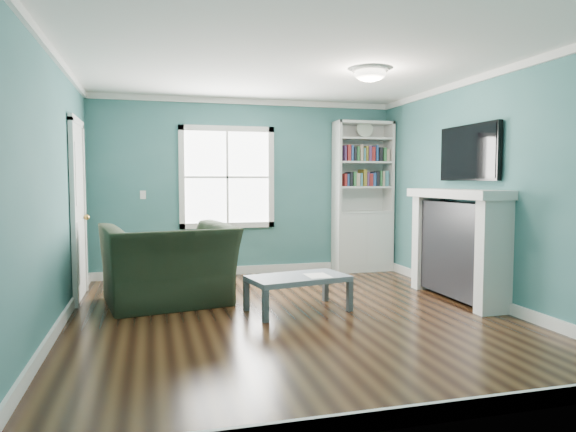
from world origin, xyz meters
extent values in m
plane|color=black|center=(0.00, 0.00, 0.00)|extent=(5.00, 5.00, 0.00)
plane|color=#316666|center=(0.00, 2.50, 1.30)|extent=(4.50, 0.00, 4.50)
plane|color=#316666|center=(0.00, -2.50, 1.30)|extent=(4.50, 0.00, 4.50)
plane|color=#316666|center=(-2.25, 0.00, 1.30)|extent=(0.00, 5.00, 5.00)
plane|color=#316666|center=(2.25, 0.00, 1.30)|extent=(0.00, 5.00, 5.00)
plane|color=white|center=(0.00, 0.00, 2.60)|extent=(5.00, 5.00, 0.00)
cube|color=white|center=(0.00, 2.48, 0.06)|extent=(4.50, 0.03, 0.12)
cube|color=white|center=(0.00, -2.48, 0.06)|extent=(4.50, 0.03, 0.12)
cube|color=white|center=(-2.23, 0.00, 0.06)|extent=(0.03, 5.00, 0.12)
cube|color=white|center=(2.23, 0.00, 0.06)|extent=(0.03, 5.00, 0.12)
cube|color=white|center=(0.00, 2.48, 2.56)|extent=(4.50, 0.04, 0.08)
cube|color=white|center=(-2.23, 0.00, 2.56)|extent=(0.04, 5.00, 0.08)
cube|color=white|center=(2.23, 0.00, 2.56)|extent=(0.04, 5.00, 0.08)
cube|color=white|center=(-0.30, 2.50, 1.45)|extent=(1.24, 0.01, 1.34)
cube|color=white|center=(-0.96, 2.48, 1.45)|extent=(0.08, 0.06, 1.50)
cube|color=white|center=(0.36, 2.48, 1.45)|extent=(0.08, 0.06, 1.50)
cube|color=white|center=(-0.30, 2.48, 0.74)|extent=(1.40, 0.06, 0.08)
cube|color=white|center=(-0.30, 2.48, 2.16)|extent=(1.40, 0.06, 0.08)
cube|color=white|center=(-0.30, 2.48, 1.45)|extent=(1.24, 0.03, 0.03)
cube|color=white|center=(-0.30, 2.48, 1.45)|extent=(0.03, 0.03, 1.34)
cube|color=silver|center=(1.77, 2.30, 0.45)|extent=(0.90, 0.35, 0.90)
cube|color=silver|center=(1.34, 2.30, 1.60)|extent=(0.04, 0.35, 1.40)
cube|color=silver|center=(2.20, 2.30, 1.60)|extent=(0.04, 0.35, 1.40)
cube|color=silver|center=(1.77, 2.46, 1.60)|extent=(0.90, 0.02, 1.40)
cube|color=silver|center=(1.77, 2.30, 2.28)|extent=(0.90, 0.35, 0.04)
cube|color=silver|center=(1.77, 2.30, 0.92)|extent=(0.84, 0.33, 0.03)
cube|color=silver|center=(1.77, 2.30, 1.30)|extent=(0.84, 0.33, 0.03)
cube|color=silver|center=(1.77, 2.30, 1.68)|extent=(0.84, 0.33, 0.03)
cube|color=silver|center=(1.77, 2.30, 2.04)|extent=(0.84, 0.33, 0.03)
cube|color=maroon|center=(1.77, 2.28, 1.43)|extent=(0.70, 0.25, 0.22)
cube|color=#264C8C|center=(1.77, 2.28, 1.81)|extent=(0.70, 0.25, 0.22)
cylinder|color=beige|center=(1.77, 2.25, 2.19)|extent=(0.26, 0.06, 0.26)
cube|color=black|center=(2.09, 0.20, 0.60)|extent=(0.30, 1.20, 1.10)
cube|color=black|center=(2.07, 0.20, 0.40)|extent=(0.22, 0.65, 0.70)
cube|color=silver|center=(2.07, -0.47, 0.60)|extent=(0.36, 0.16, 1.20)
cube|color=silver|center=(2.07, 0.87, 0.60)|extent=(0.36, 0.16, 1.20)
cube|color=silver|center=(2.05, 0.20, 1.25)|extent=(0.44, 1.58, 0.10)
cube|color=black|center=(2.20, 0.20, 1.72)|extent=(0.06, 1.10, 0.65)
cube|color=silver|center=(-2.23, 1.40, 1.02)|extent=(0.04, 0.80, 2.05)
cube|color=white|center=(-2.22, 0.95, 1.02)|extent=(0.05, 0.08, 2.13)
cube|color=white|center=(-2.22, 1.85, 1.02)|extent=(0.05, 0.08, 2.13)
cube|color=white|center=(-2.22, 1.40, 2.09)|extent=(0.05, 0.98, 0.08)
sphere|color=#BF8C3F|center=(-2.17, 1.70, 0.95)|extent=(0.07, 0.07, 0.07)
ellipsoid|color=white|center=(0.90, 0.10, 2.54)|extent=(0.34, 0.34, 0.15)
cylinder|color=white|center=(0.90, 0.10, 2.58)|extent=(0.38, 0.38, 0.03)
cube|color=white|center=(-1.50, 2.48, 1.20)|extent=(0.08, 0.01, 0.12)
imported|color=black|center=(-1.21, 0.87, 0.61)|extent=(1.53, 1.14, 1.21)
cube|color=#464E54|center=(-0.31, -0.17, 0.16)|extent=(0.07, 0.07, 0.32)
cube|color=#464E54|center=(0.66, 0.03, 0.16)|extent=(0.07, 0.07, 0.32)
cube|color=#464E54|center=(-0.41, 0.34, 0.16)|extent=(0.07, 0.07, 0.32)
cube|color=#464E54|center=(0.56, 0.53, 0.16)|extent=(0.07, 0.07, 0.32)
cube|color=#515D69|center=(0.12, 0.18, 0.35)|extent=(1.14, 0.76, 0.06)
cube|color=white|center=(0.33, 0.12, 0.38)|extent=(0.25, 0.32, 0.00)
camera|label=1|loc=(-1.39, -5.06, 1.41)|focal=32.00mm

